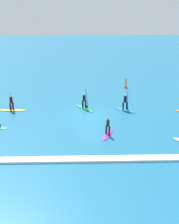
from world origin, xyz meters
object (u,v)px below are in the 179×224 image
object	(u,v)px
surfer_on_purple_board	(108,130)
marker_buoy	(126,86)
surfer_on_blue_board	(125,106)
surfer_on_yellow_board	(12,107)
surfer_on_green_board	(84,105)

from	to	relation	value
surfer_on_purple_board	marker_buoy	distance (m)	15.51
surfer_on_blue_board	surfer_on_yellow_board	world-z (taller)	surfer_on_blue_board
surfer_on_purple_board	surfer_on_yellow_board	bearing A→B (deg)	78.45
surfer_on_purple_board	surfer_on_blue_board	bearing A→B (deg)	0.81
surfer_on_purple_board	marker_buoy	world-z (taller)	surfer_on_purple_board
surfer_on_yellow_board	marker_buoy	bearing A→B (deg)	-145.32
surfer_on_green_board	marker_buoy	bearing A→B (deg)	106.51
surfer_on_yellow_board	surfer_on_blue_board	bearing A→B (deg)	-177.15
surfer_on_blue_board	surfer_on_yellow_board	distance (m)	12.80
surfer_on_green_board	surfer_on_yellow_board	distance (m)	8.21
surfer_on_blue_board	surfer_on_yellow_board	xyz separation A→B (m)	(-12.80, 0.28, 0.01)
surfer_on_yellow_board	surfer_on_purple_board	bearing A→B (deg)	150.88
surfer_on_blue_board	surfer_on_purple_board	size ratio (longest dim) A/B	0.93
surfer_on_green_board	marker_buoy	distance (m)	9.82
surfer_on_green_board	surfer_on_yellow_board	size ratio (longest dim) A/B	0.89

